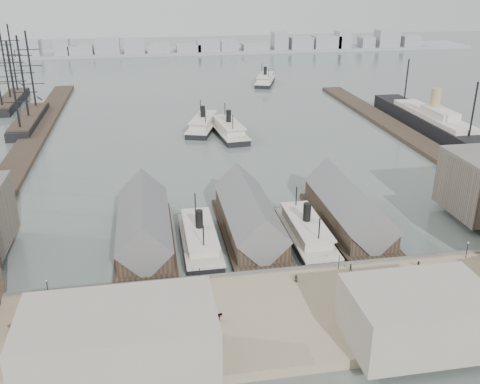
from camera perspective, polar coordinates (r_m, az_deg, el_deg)
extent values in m
plane|color=#4E5A55|center=(121.22, 2.51, -8.02)|extent=(900.00, 900.00, 0.00)
cube|color=gray|center=(104.44, 4.93, -13.05)|extent=(180.00, 30.00, 2.00)
cube|color=#59544C|center=(116.29, 3.07, -8.82)|extent=(180.00, 1.20, 2.30)
cube|color=#2D231C|center=(215.32, -21.65, 4.57)|extent=(10.00, 220.00, 1.60)
cube|color=#2D231C|center=(225.22, 17.21, 5.92)|extent=(10.00, 180.00, 1.60)
cube|color=#2D231C|center=(132.62, -10.09, -5.21)|extent=(14.00, 42.00, 1.20)
cube|color=#2D231C|center=(132.12, -10.19, -3.82)|extent=(12.00, 36.00, 5.00)
cube|color=#59595B|center=(130.99, -10.27, -2.80)|extent=(12.60, 37.00, 12.60)
cube|color=#2D231C|center=(134.64, 1.05, -4.38)|extent=(14.00, 42.00, 1.20)
cube|color=#2D231C|center=(134.15, 0.97, -3.01)|extent=(12.00, 36.00, 5.00)
cube|color=#59595B|center=(133.04, 0.98, -2.00)|extent=(12.60, 37.00, 12.60)
cube|color=#2D231C|center=(141.50, 11.45, -3.46)|extent=(14.00, 42.00, 1.20)
cube|color=#2D231C|center=(141.02, 11.41, -2.15)|extent=(12.00, 36.00, 5.00)
cube|color=#59595B|center=(139.97, 11.49, -1.19)|extent=(12.60, 37.00, 12.60)
cube|color=gray|center=(98.66, 18.48, -12.43)|extent=(24.00, 16.00, 10.00)
cube|color=gray|center=(88.24, -12.70, -15.58)|extent=(30.00, 16.00, 12.00)
cylinder|color=black|center=(113.07, -19.84, -9.72)|extent=(0.16, 0.16, 3.60)
sphere|color=beige|center=(112.11, -19.97, -8.90)|extent=(0.44, 0.44, 0.44)
cylinder|color=black|center=(111.31, -4.32, -8.82)|extent=(0.16, 0.16, 3.60)
sphere|color=beige|center=(110.33, -4.35, -7.98)|extent=(0.44, 0.44, 0.44)
cylinder|color=black|center=(117.44, 10.51, -7.36)|extent=(0.16, 0.16, 3.60)
sphere|color=beige|center=(116.52, 10.57, -6.55)|extent=(0.44, 0.44, 0.44)
cylinder|color=black|center=(130.37, 23.05, -5.74)|extent=(0.16, 0.16, 3.60)
sphere|color=beige|center=(129.54, 23.17, -4.99)|extent=(0.44, 0.44, 0.44)
cube|color=gray|center=(446.40, -7.22, 14.66)|extent=(500.00, 40.00, 2.00)
cube|color=gray|center=(446.90, -23.61, 13.36)|extent=(14.71, 14.00, 7.23)
cube|color=gray|center=(443.28, -21.67, 13.98)|extent=(17.63, 14.00, 13.23)
cube|color=gray|center=(439.25, -18.45, 14.35)|extent=(10.74, 14.00, 13.58)
cube|color=gray|center=(437.91, -16.60, 14.21)|extent=(18.06, 14.00, 8.64)
cube|color=gray|center=(435.94, -13.95, 14.75)|extent=(18.55, 14.00, 13.29)
cube|color=gray|center=(435.23, -11.21, 14.91)|extent=(15.33, 14.00, 12.47)
cube|color=gray|center=(435.60, -8.69, 14.83)|extent=(17.56, 14.00, 8.72)
cube|color=gray|center=(436.93, -5.53, 14.93)|extent=(18.76, 14.00, 7.63)
cube|color=gray|center=(438.33, -3.40, 15.20)|extent=(17.61, 14.00, 10.35)
cube|color=gray|center=(440.52, -1.23, 15.26)|extent=(13.38, 14.00, 10.30)
cube|color=gray|center=(444.56, 1.62, 15.10)|extent=(20.73, 14.00, 6.75)
cube|color=gray|center=(448.46, 4.23, 15.68)|extent=(11.51, 14.00, 15.57)
cube|color=gray|center=(453.38, 6.49, 15.40)|extent=(18.17, 14.00, 11.26)
cube|color=gray|center=(459.90, 9.19, 15.40)|extent=(21.81, 14.00, 11.83)
cube|color=gray|center=(464.34, 10.88, 15.59)|extent=(11.12, 14.00, 15.50)
cube|color=gray|center=(472.26, 13.29, 15.19)|extent=(10.90, 14.00, 10.29)
cube|color=gray|center=(479.30, 15.40, 15.43)|extent=(17.95, 14.00, 15.72)
cube|color=gray|center=(488.34, 17.57, 15.01)|extent=(14.21, 14.00, 10.51)
cube|color=black|center=(129.36, -4.30, -5.49)|extent=(8.14, 28.49, 1.83)
cube|color=beige|center=(128.74, -4.32, -4.97)|extent=(8.55, 28.49, 0.51)
cube|color=beige|center=(128.09, -4.34, -4.41)|extent=(6.61, 20.35, 2.24)
cube|color=beige|center=(127.45, -4.35, -3.84)|extent=(7.12, 22.38, 0.41)
cylinder|color=black|center=(126.47, -4.38, -2.93)|extent=(1.83, 1.83, 4.58)
cylinder|color=black|center=(134.84, -4.79, -1.35)|extent=(0.31, 0.31, 6.10)
cylinder|color=black|center=(118.40, -3.91, -4.91)|extent=(0.31, 0.31, 6.10)
cube|color=black|center=(132.85, 7.02, -4.79)|extent=(8.44, 29.54, 1.90)
cube|color=beige|center=(132.22, 7.05, -4.27)|extent=(8.86, 29.54, 0.53)
cube|color=beige|center=(131.57, 7.08, -3.69)|extent=(6.86, 21.10, 2.32)
cube|color=beige|center=(130.92, 7.11, -3.11)|extent=(7.39, 23.21, 0.42)
cylinder|color=black|center=(129.94, 7.16, -2.19)|extent=(1.90, 1.90, 4.75)
cylinder|color=black|center=(138.31, 6.02, -0.65)|extent=(0.32, 0.32, 6.33)
cylinder|color=black|center=(121.91, 8.43, -4.12)|extent=(0.32, 0.32, 6.33)
cube|color=black|center=(215.51, -1.21, 6.27)|extent=(12.12, 32.04, 2.01)
cube|color=beige|center=(215.11, -1.21, 6.64)|extent=(12.56, 32.09, 0.56)
cube|color=beige|center=(214.68, -1.21, 7.04)|extent=(9.53, 22.98, 2.46)
cube|color=beige|center=(214.27, -1.22, 7.44)|extent=(10.31, 25.26, 0.45)
cylinder|color=black|center=(213.63, -1.22, 8.08)|extent=(2.01, 2.01, 5.03)
cylinder|color=black|center=(223.33, -1.63, 8.66)|extent=(0.34, 0.34, 6.70)
cylinder|color=black|center=(204.10, -0.78, 7.32)|extent=(0.34, 0.34, 6.70)
cube|color=black|center=(224.31, -3.95, 6.87)|extent=(17.49, 31.19, 1.93)
cube|color=beige|center=(223.93, -3.95, 7.21)|extent=(17.90, 31.32, 0.54)
cube|color=beige|center=(223.54, -3.96, 7.58)|extent=(13.29, 22.54, 2.36)
cube|color=beige|center=(223.15, -3.98, 7.95)|extent=(14.47, 24.74, 0.43)
cylinder|color=black|center=(222.57, -3.99, 8.54)|extent=(1.93, 1.93, 4.82)
cylinder|color=black|center=(231.94, -4.26, 9.06)|extent=(0.32, 0.32, 6.43)
cylinder|color=black|center=(213.34, -3.70, 7.86)|extent=(0.32, 0.32, 6.43)
cube|color=black|center=(317.95, 2.69, 11.60)|extent=(17.75, 30.70, 1.90)
cube|color=beige|center=(317.69, 2.69, 11.84)|extent=(18.15, 30.84, 0.53)
cube|color=beige|center=(317.42, 2.69, 12.10)|extent=(13.46, 22.20, 2.32)
cube|color=beige|center=(317.15, 2.70, 12.37)|extent=(14.66, 24.37, 0.42)
cylinder|color=black|center=(316.74, 2.71, 12.78)|extent=(1.90, 1.90, 4.75)
cylinder|color=black|center=(325.92, 2.33, 13.03)|extent=(0.32, 0.32, 6.34)
cylinder|color=black|center=(307.66, 3.10, 12.44)|extent=(0.32, 0.32, 6.34)
cube|color=black|center=(248.08, -21.55, 7.08)|extent=(9.07, 52.39, 3.63)
cube|color=#2D231C|center=(247.58, -21.62, 7.55)|extent=(8.56, 47.15, 0.60)
cylinder|color=black|center=(226.67, -23.02, 10.30)|extent=(0.81, 0.81, 34.25)
cylinder|color=black|center=(244.30, -22.17, 11.21)|extent=(0.81, 0.81, 34.25)
cylinder|color=black|center=(262.01, -21.43, 12.00)|extent=(0.81, 0.81, 34.25)
cube|color=black|center=(288.77, -23.23, 8.85)|extent=(8.96, 49.79, 3.58)
cube|color=#2D231C|center=(288.34, -23.29, 9.25)|extent=(8.46, 44.81, 0.60)
cylinder|color=black|center=(285.55, -23.79, 12.36)|extent=(0.80, 0.80, 33.86)
cylinder|color=black|center=(302.36, -23.09, 12.95)|extent=(0.80, 0.80, 33.86)
cube|color=black|center=(235.56, 19.79, 6.81)|extent=(12.19, 89.10, 5.63)
cube|color=beige|center=(234.65, 19.91, 7.69)|extent=(10.32, 51.59, 1.88)
cube|color=beige|center=(230.18, 20.55, 7.94)|extent=(7.50, 18.76, 2.81)
cylinder|color=tan|center=(233.19, 20.13, 9.25)|extent=(4.13, 4.13, 9.38)
imported|color=black|center=(107.03, -21.64, -12.62)|extent=(2.02, 2.02, 1.66)
cube|color=#3F2D21|center=(105.97, -22.83, -13.16)|extent=(2.91, 2.89, 0.25)
cylinder|color=black|center=(105.65, -22.59, -13.47)|extent=(0.84, 0.82, 1.10)
cylinder|color=black|center=(106.68, -23.01, -13.17)|extent=(0.84, 0.82, 1.10)
imported|color=black|center=(100.76, -2.48, -13.18)|extent=(2.03, 0.95, 1.70)
cube|color=#3F2D21|center=(100.54, -4.00, -13.27)|extent=(2.62, 1.54, 0.25)
cylinder|color=black|center=(100.18, -3.95, -13.67)|extent=(1.10, 0.10, 1.10)
cylinder|color=black|center=(101.31, -4.03, -13.20)|extent=(1.10, 0.10, 1.10)
imported|color=black|center=(109.23, 16.04, -11.02)|extent=(1.75, 1.94, 1.68)
cube|color=#3F2D21|center=(107.77, 14.93, -11.35)|extent=(2.86, 2.03, 0.25)
cylinder|color=black|center=(107.51, 15.14, -11.69)|extent=(1.09, 0.32, 1.10)
cylinder|color=black|center=(108.41, 14.69, -11.33)|extent=(1.09, 0.32, 1.10)
imported|color=black|center=(104.56, -18.57, -13.00)|extent=(1.11, 1.07, 1.81)
imported|color=black|center=(107.58, -11.01, -11.02)|extent=(1.32, 1.28, 1.81)
imported|color=black|center=(95.29, -7.40, -15.82)|extent=(0.59, 1.01, 1.62)
imported|color=black|center=(112.38, 6.01, -9.14)|extent=(0.97, 0.90, 1.66)
imported|color=black|center=(106.71, 13.49, -11.60)|extent=(0.73, 0.76, 1.69)
imported|color=black|center=(117.88, 11.68, -7.88)|extent=(0.91, 0.77, 1.68)
imported|color=black|center=(117.69, 23.37, -9.46)|extent=(1.31, 1.28, 1.80)
imported|color=black|center=(123.03, 18.50, -7.30)|extent=(1.00, 0.57, 1.62)
imported|color=black|center=(121.41, 22.93, -8.42)|extent=(1.18, 0.98, 1.59)
imported|color=black|center=(100.78, -3.04, -13.17)|extent=(1.05, 0.96, 1.75)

